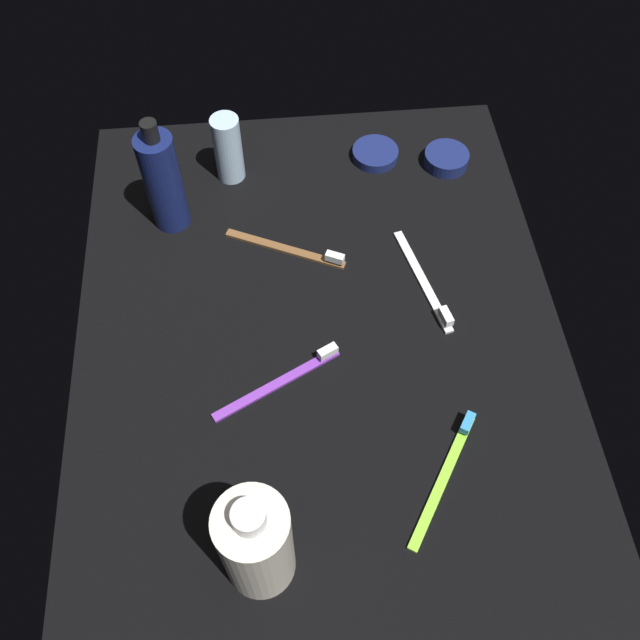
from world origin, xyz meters
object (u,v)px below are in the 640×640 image
object	(u,v)px
bodywash_bottle	(256,544)
cream_tin_left	(446,159)
deodorant_stick	(228,149)
toothbrush_white	(426,285)
toothbrush_lime	(447,471)
toothbrush_brown	(292,249)
cream_tin_right	(375,154)
toothbrush_purple	(285,378)
lotion_bottle	(163,181)

from	to	relation	value
bodywash_bottle	cream_tin_left	world-z (taller)	bodywash_bottle
deodorant_stick	cream_tin_left	world-z (taller)	deodorant_stick
bodywash_bottle	toothbrush_white	bearing A→B (deg)	145.20
bodywash_bottle	toothbrush_lime	bearing A→B (deg)	110.83
toothbrush_white	toothbrush_brown	bearing A→B (deg)	-114.00
cream_tin_right	toothbrush_white	bearing A→B (deg)	7.76
bodywash_bottle	toothbrush_white	xyz separation A→B (cm)	(-34.89, 24.25, -7.34)
toothbrush_purple	toothbrush_white	bearing A→B (deg)	121.99
toothbrush_lime	toothbrush_brown	xyz separation A→B (cm)	(-34.47, -15.47, 0.00)
deodorant_stick	cream_tin_left	distance (cm)	33.54
bodywash_bottle	cream_tin_left	xyz separation A→B (cm)	(-58.06, 31.51, -6.87)
toothbrush_purple	cream_tin_right	size ratio (longest dim) A/B	2.32
deodorant_stick	toothbrush_white	distance (cm)	35.63
toothbrush_white	cream_tin_left	distance (cm)	24.28
bodywash_bottle	deodorant_stick	distance (cm)	58.87
bodywash_bottle	toothbrush_brown	world-z (taller)	bodywash_bottle
toothbrush_lime	bodywash_bottle	bearing A→B (deg)	-69.17
toothbrush_white	cream_tin_right	xyz separation A→B (cm)	(-25.59, -3.49, 0.16)
cream_tin_right	toothbrush_lime	bearing A→B (deg)	1.28
bodywash_bottle	lotion_bottle	bearing A→B (deg)	-168.18
deodorant_stick	toothbrush_lime	size ratio (longest dim) A/B	0.69
lotion_bottle	toothbrush_brown	xyz separation A→B (cm)	(7.67, 17.03, -7.42)
toothbrush_lime	lotion_bottle	bearing A→B (deg)	-142.35
cream_tin_left	toothbrush_white	bearing A→B (deg)	-17.40
bodywash_bottle	cream_tin_right	bearing A→B (deg)	161.05
bodywash_bottle	toothbrush_brown	xyz separation A→B (cm)	(-42.81, 6.46, -7.34)
toothbrush_white	toothbrush_brown	distance (cm)	19.47
bodywash_bottle	toothbrush_brown	size ratio (longest dim) A/B	1.05
deodorant_stick	toothbrush_white	xyz separation A→B (cm)	(23.89, 25.99, -4.81)
toothbrush_purple	cream_tin_left	world-z (taller)	same
bodywash_bottle	toothbrush_purple	world-z (taller)	bodywash_bottle
toothbrush_brown	cream_tin_right	distance (cm)	22.73
cream_tin_right	lotion_bottle	bearing A→B (deg)	-72.29
toothbrush_white	toothbrush_lime	distance (cm)	26.65
cream_tin_left	toothbrush_lime	bearing A→B (deg)	-10.91
toothbrush_lime	cream_tin_left	distance (cm)	50.63
bodywash_bottle	toothbrush_purple	xyz separation A→B (cm)	(-22.26, 4.02, -7.34)
lotion_bottle	toothbrush_lime	bearing A→B (deg)	37.65
lotion_bottle	toothbrush_purple	distance (cm)	32.62
lotion_bottle	cream_tin_left	xyz separation A→B (cm)	(-7.58, 42.08, -6.96)
cream_tin_left	cream_tin_right	size ratio (longest dim) A/B	0.96
toothbrush_lime	cream_tin_left	size ratio (longest dim) A/B	2.31
deodorant_stick	toothbrush_brown	bearing A→B (deg)	27.20
cream_tin_left	cream_tin_right	bearing A→B (deg)	-102.74
toothbrush_lime	toothbrush_purple	bearing A→B (deg)	-127.83
bodywash_bottle	toothbrush_brown	bearing A→B (deg)	171.41
toothbrush_purple	cream_tin_left	size ratio (longest dim) A/B	2.43
toothbrush_purple	cream_tin_right	xyz separation A→B (cm)	(-38.23, 16.75, 0.16)
toothbrush_brown	cream_tin_right	xyz separation A→B (cm)	(-17.67, 14.30, 0.16)
toothbrush_white	toothbrush_lime	bearing A→B (deg)	-4.99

